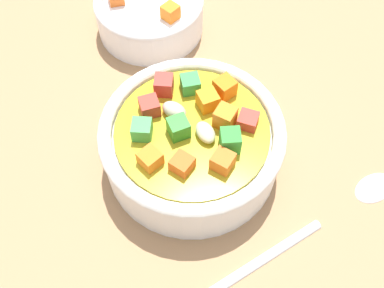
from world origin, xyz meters
TOP-DOWN VIEW (x-y plane):
  - ground_plane at (0.00, 0.00)cm, footprint 140.00×140.00cm
  - soup_bowl_main at (-0.01, 0.02)cm, footprint 15.39×15.39cm
  - spoon at (12.11, -0.62)cm, footprint 11.57×18.26cm
  - side_bowl_small at (-11.78, 12.56)cm, footprint 11.37×11.37cm

SIDE VIEW (x-z plane):
  - ground_plane at x=0.00cm, z-range -2.00..0.00cm
  - spoon at x=12.11cm, z-range -0.02..0.80cm
  - side_bowl_small at x=-11.78cm, z-range -0.32..4.75cm
  - soup_bowl_main at x=-0.01cm, z-range -0.38..6.20cm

